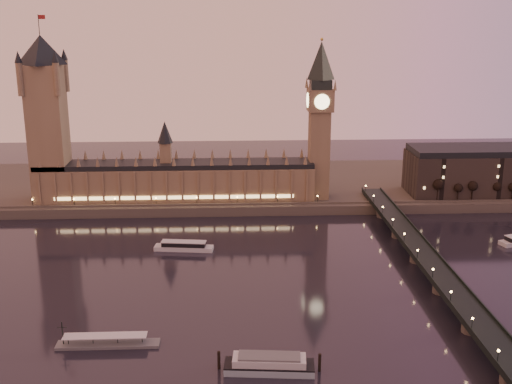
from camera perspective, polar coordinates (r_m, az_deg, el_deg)
ground at (r=314.39m, az=-1.33°, el=-7.80°), size 700.00×700.00×0.00m
far_embankment at (r=470.85m, az=1.86°, el=0.63°), size 560.00×130.00×6.00m
palace_of_westminster at (r=423.56m, az=-7.16°, el=1.41°), size 180.00×26.62×52.00m
victoria_tower at (r=429.03m, az=-18.14°, el=6.95°), size 31.68×31.68×118.00m
big_ben at (r=418.12m, az=5.70°, el=7.18°), size 17.68×17.68×104.00m
westminster_bridge at (r=327.04m, az=15.03°, el=-6.37°), size 13.20×260.00×15.30m
bare_tree_0 at (r=433.97m, az=15.72°, el=0.42°), size 6.17×6.17×12.55m
bare_tree_1 at (r=438.18m, az=17.33°, el=0.44°), size 6.17×6.17×12.55m
bare_tree_2 at (r=442.73m, az=18.90°, el=0.45°), size 6.17×6.17×12.55m
bare_tree_3 at (r=447.61m, az=20.44°, el=0.47°), size 6.17×6.17×12.55m
cruise_boat_a at (r=353.11m, az=-6.44°, el=-4.81°), size 32.60×10.83×5.12m
moored_barge at (r=239.56m, az=1.19°, el=-15.05°), size 37.50×12.11×6.90m
pontoon_pier at (r=262.90m, az=-13.07°, el=-12.94°), size 39.93×6.65×10.65m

